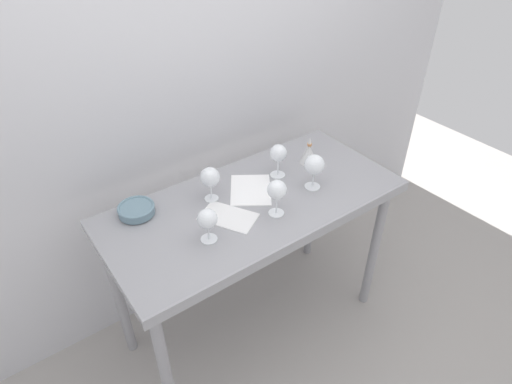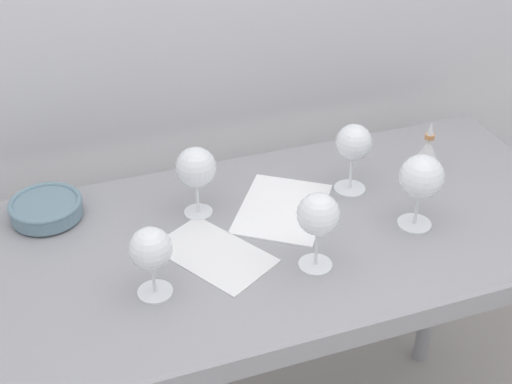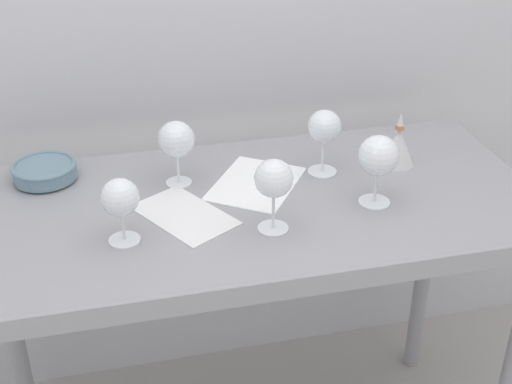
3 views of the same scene
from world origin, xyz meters
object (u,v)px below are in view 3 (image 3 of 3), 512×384
object	(u,v)px
tasting_sheet_lower	(184,215)
tasting_bowl	(44,171)
wine_glass_far_left	(176,141)
tasting_sheet_upper	(256,184)
wine_glass_far_right	(324,129)
decanter_funnel	(398,146)
wine_glass_near_right	(378,157)
wine_glass_near_center	(274,181)
wine_glass_near_left	(120,199)

from	to	relation	value
tasting_sheet_lower	tasting_bowl	xyz separation A→B (m)	(-0.32, 0.25, 0.02)
tasting_sheet_lower	wine_glass_far_left	bearing A→B (deg)	56.28
tasting_sheet_upper	tasting_sheet_lower	xyz separation A→B (m)	(-0.20, -0.11, 0.00)
tasting_sheet_upper	tasting_sheet_lower	size ratio (longest dim) A/B	1.02
wine_glass_far_right	decanter_funnel	xyz separation A→B (m)	(0.21, 0.00, -0.07)
tasting_sheet_upper	tasting_sheet_lower	bearing A→B (deg)	-116.84
wine_glass_far_left	tasting_bowl	xyz separation A→B (m)	(-0.33, 0.10, -0.09)
wine_glass_near_right	tasting_sheet_lower	world-z (taller)	wine_glass_near_right
wine_glass_far_left	tasting_sheet_lower	xyz separation A→B (m)	(-0.01, -0.16, -0.12)
wine_glass_far_left	wine_glass_near_right	world-z (taller)	wine_glass_near_right
wine_glass_near_center	decanter_funnel	xyz separation A→B (m)	(0.40, 0.24, -0.07)
wine_glass_near_right	decanter_funnel	world-z (taller)	wine_glass_near_right
wine_glass_near_left	tasting_bowl	world-z (taller)	wine_glass_near_left
wine_glass_near_left	wine_glass_far_left	bearing A→B (deg)	56.52
wine_glass_far_left	wine_glass_near_left	distance (m)	0.28
wine_glass_far_right	tasting_sheet_upper	xyz separation A→B (m)	(-0.18, -0.02, -0.12)
wine_glass_near_center	tasting_sheet_lower	size ratio (longest dim) A/B	0.71
wine_glass_far_right	tasting_bowl	distance (m)	0.71
wine_glass_near_center	wine_glass_far_right	distance (m)	0.30
wine_glass_far_left	tasting_sheet_lower	bearing A→B (deg)	-93.42
wine_glass_far_right	decanter_funnel	world-z (taller)	wine_glass_far_right
wine_glass_near_right	tasting_sheet_upper	distance (m)	0.32
wine_glass_near_center	decanter_funnel	bearing A→B (deg)	30.73
wine_glass_far_left	tasting_bowl	distance (m)	0.35
wine_glass_near_right	tasting_sheet_upper	xyz separation A→B (m)	(-0.25, 0.15, -0.12)
wine_glass_near_left	wine_glass_far_right	world-z (taller)	wine_glass_far_right
wine_glass_near_right	wine_glass_far_right	xyz separation A→B (m)	(-0.07, 0.18, 0.00)
wine_glass_near_center	tasting_sheet_lower	bearing A→B (deg)	150.84
wine_glass_near_left	tasting_sheet_lower	bearing A→B (deg)	27.41
wine_glass_far_left	wine_glass_near_right	distance (m)	0.49
wine_glass_near_center	tasting_sheet_upper	xyz separation A→B (m)	(0.01, 0.21, -0.12)
tasting_sheet_upper	tasting_bowl	distance (m)	0.53
wine_glass_near_left	decanter_funnel	xyz separation A→B (m)	(0.73, 0.21, -0.05)
wine_glass_near_right	tasting_bowl	distance (m)	0.83
decanter_funnel	tasting_sheet_lower	bearing A→B (deg)	-167.18
wine_glass_near_center	wine_glass_far_right	size ratio (longest dim) A/B	1.01
tasting_sheet_upper	tasting_bowl	bearing A→B (deg)	-161.34
wine_glass_near_left	wine_glass_far_right	size ratio (longest dim) A/B	0.89
wine_glass_far_left	wine_glass_near_center	size ratio (longest dim) A/B	0.97
tasting_bowl	decanter_funnel	size ratio (longest dim) A/B	1.14
tasting_sheet_lower	wine_glass_near_right	bearing A→B (deg)	-36.33
decanter_funnel	wine_glass_far_right	bearing A→B (deg)	-178.87
wine_glass_near_left	wine_glass_far_right	xyz separation A→B (m)	(0.52, 0.20, 0.02)
decanter_funnel	wine_glass_near_left	bearing A→B (deg)	-164.09
wine_glass_near_left	decanter_funnel	distance (m)	0.76
wine_glass_far_left	tasting_bowl	world-z (taller)	wine_glass_far_left
wine_glass_far_right	tasting_bowl	bearing A→B (deg)	169.85
wine_glass_near_right	tasting_sheet_upper	size ratio (longest dim) A/B	0.71
wine_glass_near_left	tasting_bowl	distance (m)	0.38
wine_glass_far_right	wine_glass_far_left	bearing A→B (deg)	175.72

